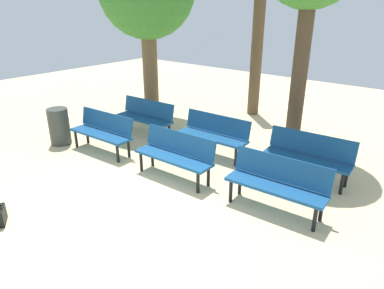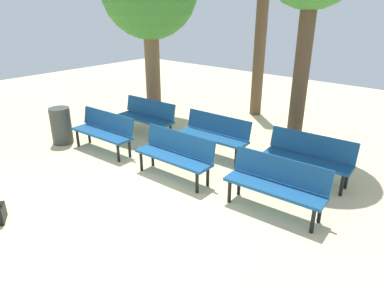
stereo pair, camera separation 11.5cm
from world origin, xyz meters
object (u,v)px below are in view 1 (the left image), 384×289
bench_r1_c0 (145,115)px  bench_r1_c2 (308,154)px  bench_r0_c1 (176,153)px  bench_r0_c2 (278,181)px  bench_r1_c1 (214,133)px  bench_r0_c0 (103,130)px  trash_bin (59,126)px  tree_0 (257,54)px

bench_r1_c0 → bench_r1_c2: size_ratio=1.00×
bench_r0_c1 → bench_r0_c2: bearing=3.2°
bench_r1_c1 → bench_r1_c0: bearing=-179.9°
bench_r0_c0 → bench_r0_c2: 4.10m
bench_r1_c1 → trash_bin: bench_r1_c1 is taller
bench_r0_c0 → bench_r1_c1: same height
bench_r1_c2 → bench_r0_c1: bearing=-146.1°
bench_r1_c1 → bench_r0_c2: bearing=-31.2°
bench_r1_c1 → tree_0: 3.58m
tree_0 → trash_bin: 5.69m
bench_r0_c0 → bench_r1_c0: size_ratio=1.00×
bench_r1_c1 → bench_r0_c1: bearing=-88.7°
bench_r0_c1 → bench_r0_c0: bearing=-179.5°
tree_0 → bench_r1_c0: bearing=-109.8°
bench_r0_c1 → bench_r1_c1: (-0.08, 1.34, 0.00)m
bench_r1_c2 → trash_bin: size_ratio=1.89×
bench_r1_c2 → trash_bin: 5.59m
bench_r1_c1 → bench_r1_c2: bearing=3.0°
bench_r1_c0 → bench_r1_c1: size_ratio=1.00×
bench_r0_c1 → bench_r1_c2: same height
trash_bin → bench_r0_c0: bearing=17.7°
bench_r0_c2 → bench_r1_c1: same height
bench_r0_c1 → trash_bin: size_ratio=1.87×
bench_r1_c1 → trash_bin: 3.66m
bench_r1_c1 → trash_bin: bearing=-152.5°
bench_r0_c0 → bench_r1_c1: (2.01, 1.43, 0.00)m
bench_r1_c0 → bench_r0_c2: bearing=-17.6°
bench_r1_c1 → tree_0: size_ratio=0.46×
tree_0 → bench_r1_c1: bearing=-74.7°
bench_r0_c2 → bench_r1_c1: (-2.08, 1.16, 0.00)m
bench_r0_c0 → bench_r1_c0: same height
bench_r1_c0 → trash_bin: bench_r1_c0 is taller
bench_r1_c2 → trash_bin: bearing=-163.1°
bench_r0_c1 → tree_0: (-0.96, 4.57, 1.27)m
bench_r0_c1 → bench_r0_c2: 2.01m
bench_r0_c0 → bench_r0_c2: size_ratio=1.00×
bench_r0_c2 → trash_bin: bearing=-176.7°
bench_r0_c2 → bench_r1_c2: bearing=88.1°
bench_r0_c2 → bench_r1_c0: same height
bench_r0_c0 → bench_r0_c2: (4.09, 0.27, 0.00)m
trash_bin → bench_r1_c0: bearing=57.1°
bench_r1_c2 → tree_0: tree_0 is taller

